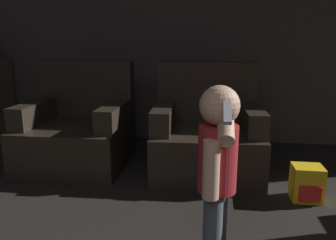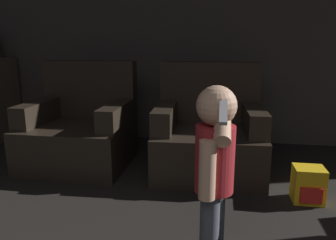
# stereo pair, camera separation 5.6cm
# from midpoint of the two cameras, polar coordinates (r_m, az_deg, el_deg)

# --- Properties ---
(wall_back) EXTENTS (8.40, 0.05, 2.60)m
(wall_back) POSITION_cam_midpoint_polar(r_m,az_deg,el_deg) (3.76, 5.85, 16.00)
(wall_back) COLOR #423D38
(wall_back) RESTS_ON ground_plane
(armchair_left) EXTENTS (0.92, 0.85, 0.95)m
(armchair_left) POSITION_cam_midpoint_polar(r_m,az_deg,el_deg) (3.20, -14.36, -1.69)
(armchair_left) COLOR black
(armchair_left) RESTS_ON ground_plane
(armchair_right) EXTENTS (0.95, 0.88, 0.95)m
(armchair_right) POSITION_cam_midpoint_polar(r_m,az_deg,el_deg) (2.95, 7.59, -2.69)
(armchair_right) COLOR black
(armchair_right) RESTS_ON ground_plane
(person_toddler) EXTENTS (0.20, 0.36, 0.93)m
(person_toddler) POSITION_cam_midpoint_polar(r_m,az_deg,el_deg) (1.70, 9.08, -6.79)
(person_toddler) COLOR #474C56
(person_toddler) RESTS_ON ground_plane
(toy_backpack) EXTENTS (0.21, 0.20, 0.26)m
(toy_backpack) POSITION_cam_midpoint_polar(r_m,az_deg,el_deg) (2.62, 23.80, -10.29)
(toy_backpack) COLOR yellow
(toy_backpack) RESTS_ON ground_plane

